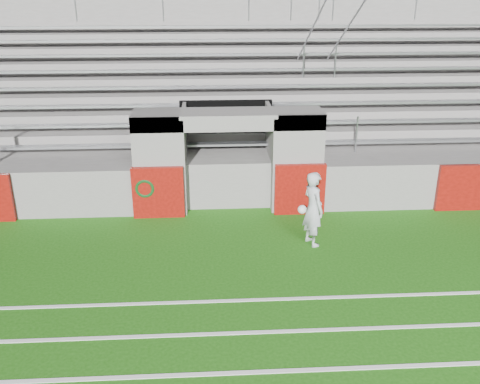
{
  "coord_description": "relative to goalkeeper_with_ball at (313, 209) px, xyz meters",
  "views": [
    {
      "loc": [
        -0.47,
        -9.63,
        5.72
      ],
      "look_at": [
        0.2,
        1.8,
        1.1
      ],
      "focal_mm": 40.0,
      "sensor_mm": 36.0,
      "label": 1
    }
  ],
  "objects": [
    {
      "name": "goalkeeper_with_ball",
      "position": [
        0.0,
        0.0,
        0.0
      ],
      "size": [
        0.7,
        0.75,
        1.75
      ],
      "color": "#AEB2B8",
      "rests_on": "ground"
    },
    {
      "name": "hose_coil",
      "position": [
        -3.94,
        1.67,
        -0.09
      ],
      "size": [
        0.54,
        0.15,
        0.56
      ],
      "color": "#0D450F",
      "rests_on": "ground"
    },
    {
      "name": "stadium_structure",
      "position": [
        -1.81,
        6.71,
        0.62
      ],
      "size": [
        26.0,
        8.48,
        5.42
      ],
      "color": "slate",
      "rests_on": "ground"
    },
    {
      "name": "ground",
      "position": [
        -1.81,
        -1.26,
        -0.88
      ],
      "size": [
        90.0,
        90.0,
        0.0
      ],
      "primitive_type": "plane",
      "color": "#19520D",
      "rests_on": "ground"
    }
  ]
}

